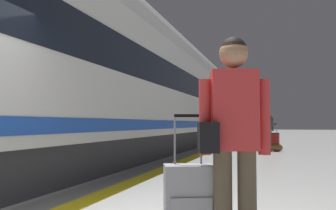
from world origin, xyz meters
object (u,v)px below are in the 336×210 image
object	(u,v)px
high_speed_train	(144,83)
rolling_suitcase_foreground	(189,208)
suitcase_near	(274,141)
traveller_foreground	(232,131)
passenger_near	(265,126)
passenger_mid	(267,126)
passenger_far	(266,125)
suitcase_far	(274,140)
duffel_bag_mid	(276,147)

from	to	relation	value
high_speed_train	rolling_suitcase_foreground	world-z (taller)	high_speed_train
high_speed_train	suitcase_near	xyz separation A→B (m)	(4.44, 2.50, -2.16)
traveller_foreground	passenger_near	xyz separation A→B (m)	(-0.12, 12.07, -0.03)
traveller_foreground	passenger_mid	world-z (taller)	traveller_foreground
high_speed_train	passenger_near	xyz separation A→B (m)	(4.11, 2.80, -1.56)
traveller_foreground	suitcase_near	xyz separation A→B (m)	(0.20, 11.77, -0.63)
passenger_near	passenger_mid	bearing A→B (deg)	-82.64
passenger_near	passenger_far	xyz separation A→B (m)	(0.02, 0.95, 0.05)
rolling_suitcase_foreground	passenger_mid	world-z (taller)	passenger_mid
suitcase_far	suitcase_near	bearing A→B (deg)	-90.61
duffel_bag_mid	high_speed_train	bearing A→B (deg)	-158.56
rolling_suitcase_foreground	suitcase_far	bearing A→B (deg)	87.55
traveller_foreground	rolling_suitcase_foreground	world-z (taller)	traveller_foreground
passenger_near	passenger_mid	size ratio (longest dim) A/B	1.01
rolling_suitcase_foreground	passenger_mid	distance (m)	11.26
duffel_bag_mid	suitcase_far	xyz separation A→B (m)	(-0.09, 1.85, 0.20)
traveller_foreground	passenger_near	bearing A→B (deg)	90.57
rolling_suitcase_foreground	passenger_mid	xyz separation A→B (m)	(0.32, 11.24, 0.54)
traveller_foreground	rolling_suitcase_foreground	distance (m)	0.68
high_speed_train	duffel_bag_mid	xyz separation A→B (m)	(4.54, 1.78, -2.35)
passenger_far	suitcase_near	bearing A→B (deg)	-76.25
suitcase_far	duffel_bag_mid	bearing A→B (deg)	-87.29
passenger_mid	suitcase_far	size ratio (longest dim) A/B	1.52
rolling_suitcase_foreground	passenger_near	xyz separation A→B (m)	(0.21, 12.05, 0.55)
suitcase_near	suitcase_far	xyz separation A→B (m)	(0.01, 1.13, 0.01)
duffel_bag_mid	passenger_far	bearing A→B (deg)	101.65
traveller_foreground	duffel_bag_mid	xyz separation A→B (m)	(0.30, 11.05, -0.82)
traveller_foreground	passenger_mid	bearing A→B (deg)	90.08
passenger_near	suitcase_near	xyz separation A→B (m)	(0.32, -0.30, -0.60)
rolling_suitcase_foreground	passenger_far	distance (m)	13.02
rolling_suitcase_foreground	passenger_mid	size ratio (longest dim) A/B	0.71
passenger_near	suitcase_far	distance (m)	1.07
traveller_foreground	suitcase_near	world-z (taller)	traveller_foreground
duffel_bag_mid	passenger_far	world-z (taller)	passenger_far
rolling_suitcase_foreground	suitcase_near	distance (m)	11.76
passenger_mid	duffel_bag_mid	size ratio (longest dim) A/B	3.56
rolling_suitcase_foreground	duffel_bag_mid	size ratio (longest dim) A/B	2.51
passenger_mid	suitcase_far	distance (m)	1.76
high_speed_train	duffel_bag_mid	bearing A→B (deg)	21.44
duffel_bag_mid	passenger_far	distance (m)	2.18
passenger_mid	duffel_bag_mid	bearing A→B (deg)	-32.71
high_speed_train	rolling_suitcase_foreground	xyz separation A→B (m)	(3.90, -9.25, -2.11)
passenger_near	suitcase_near	world-z (taller)	passenger_near
high_speed_train	passenger_mid	world-z (taller)	high_speed_train
passenger_far	suitcase_far	distance (m)	0.72
rolling_suitcase_foreground	passenger_near	size ratio (longest dim) A/B	0.70
suitcase_far	rolling_suitcase_foreground	bearing A→B (deg)	-92.45
passenger_mid	suitcase_far	xyz separation A→B (m)	(0.23, 1.65, -0.58)
passenger_near	duffel_bag_mid	world-z (taller)	passenger_near
traveller_foreground	duffel_bag_mid	world-z (taller)	traveller_foreground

